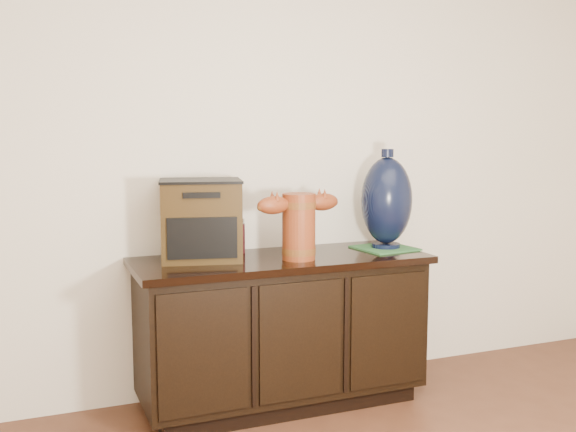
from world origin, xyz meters
name	(u,v)px	position (x,y,z in m)	size (l,w,h in m)	color
sideboard	(281,329)	(0.00, 2.23, 0.39)	(1.46, 0.56, 0.75)	black
terracotta_vessel	(299,222)	(0.06, 2.14, 0.94)	(0.46, 0.19, 0.32)	brown
tv_radio	(201,220)	(-0.38, 2.31, 0.95)	(0.44, 0.39, 0.39)	#36240D
green_mat	(385,248)	(0.59, 2.24, 0.76)	(0.28, 0.28, 0.01)	#2D6532
lamp_base	(387,201)	(0.60, 2.24, 1.01)	(0.30, 0.30, 0.52)	black
spray_can	(239,236)	(-0.16, 2.41, 0.84)	(0.06, 0.06, 0.18)	#510D16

